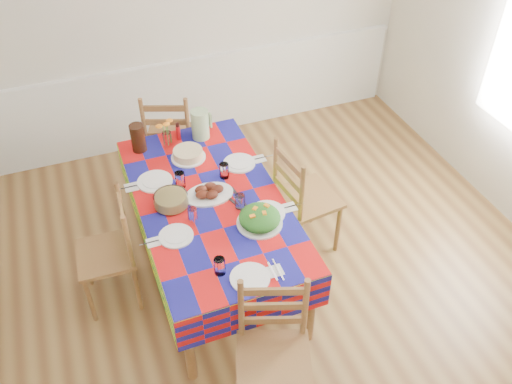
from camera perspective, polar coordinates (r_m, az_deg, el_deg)
room at (r=3.44m, az=4.60°, el=2.84°), size 4.58×5.08×2.78m
wainscot at (r=5.87m, az=-6.03°, el=10.17°), size 4.41×0.06×0.92m
dining_table at (r=4.13m, az=-4.83°, el=-1.65°), size 1.06×1.97×0.77m
setting_near_head at (r=3.51m, az=-1.70°, el=-8.54°), size 0.43×0.28×0.13m
setting_left_near at (r=3.83m, az=-7.86°, el=-3.81°), size 0.44×0.26×0.12m
setting_left_far at (r=4.24m, az=-9.76°, el=1.16°), size 0.50×0.30×0.13m
setting_right_near at (r=3.94m, az=0.22°, el=-1.76°), size 0.50×0.29×0.13m
setting_right_far at (r=4.33m, az=-2.26°, el=2.80°), size 0.49×0.28×0.13m
meat_platter at (r=4.09m, az=-5.00°, el=-0.05°), size 0.37×0.27×0.07m
salad_platter at (r=3.83m, az=0.39°, el=-2.78°), size 0.33×0.33×0.14m
pasta_bowl at (r=4.03m, az=-8.93°, el=-0.87°), size 0.26×0.26×0.09m
cake at (r=4.47m, az=-7.16°, el=3.97°), size 0.28×0.28×0.08m
serving_utensils at (r=4.03m, az=-1.89°, el=-1.01°), size 0.15×0.34×0.01m
flower_vase at (r=4.60m, az=-9.37°, el=5.91°), size 0.16×0.13×0.25m
hot_sauce at (r=4.67m, az=-8.20°, el=6.35°), size 0.04×0.04×0.16m
green_pitcher at (r=4.65m, az=-5.90°, el=7.09°), size 0.15×0.15×0.26m
tea_pitcher at (r=4.58m, az=-12.31°, el=5.60°), size 0.12×0.12×0.24m
name_card at (r=3.45m, az=0.08°, el=-10.18°), size 0.09×0.03×0.02m
chair_near at (r=3.50m, az=1.84°, el=-16.67°), size 0.57×0.56×1.03m
chair_far at (r=5.19m, az=-8.96°, el=5.57°), size 0.58×0.57×1.03m
chair_left at (r=4.20m, az=-15.00°, el=-6.21°), size 0.43×0.45×0.98m
chair_right at (r=4.44m, az=4.97°, el=-0.80°), size 0.50×0.52×1.06m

